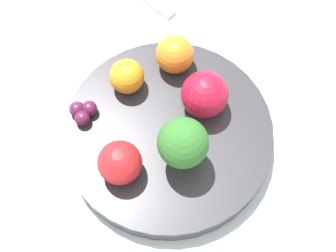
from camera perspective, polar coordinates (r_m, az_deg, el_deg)
ground_plane at (r=0.60m, az=0.00°, el=-2.39°), size 6.00×6.00×0.00m
table_surface at (r=0.59m, az=0.00°, el=-2.01°), size 1.20×1.20×0.02m
bowl at (r=0.57m, az=0.00°, el=-1.04°), size 0.25×0.25×0.03m
broccoli at (r=0.50m, az=1.83°, el=-2.16°), size 0.06×0.06×0.08m
apple_red at (r=0.54m, az=4.49°, el=3.87°), size 0.06×0.06×0.06m
apple_green at (r=0.51m, az=-5.89°, el=-4.47°), size 0.05×0.05×0.05m
orange_front at (r=0.58m, az=0.83°, el=8.73°), size 0.05×0.05×0.05m
orange_back at (r=0.56m, az=-5.04°, el=6.04°), size 0.04×0.04×0.04m
grape_cluster at (r=0.56m, az=-10.34°, el=1.70°), size 0.03×0.03×0.02m
spoon at (r=0.69m, az=-1.52°, el=14.73°), size 0.06×0.06×0.01m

